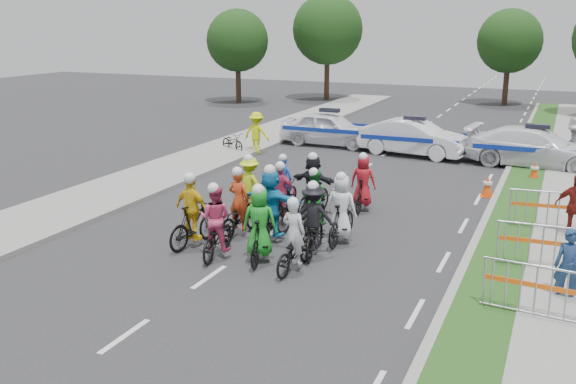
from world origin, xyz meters
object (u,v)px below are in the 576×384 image
at_px(rider_5, 271,209).
at_px(tree_0, 238,41).
at_px(police_car_2, 536,148).
at_px(rider_6, 240,213).
at_px(rider_0, 294,246).
at_px(barrier_2, 548,211).
at_px(tree_4, 510,41).
at_px(cone_0, 487,186).
at_px(police_car_0, 329,129).
at_px(spectator_0, 569,266).
at_px(rider_12, 284,190).
at_px(rider_3, 193,218).
at_px(barrier_1, 542,249).
at_px(rider_11, 313,189).
at_px(rider_7, 341,215).
at_px(barrier_0, 535,293).
at_px(rider_8, 314,207).
at_px(cone_1, 534,171).
at_px(rider_10, 250,192).
at_px(tree_3, 328,30).
at_px(rider_9, 281,200).
at_px(spectator_2, 575,207).
at_px(police_car_1, 414,138).
at_px(rider_1, 260,231).
at_px(rider_4, 314,226).
at_px(rider_2, 216,229).
at_px(rider_13, 363,188).
at_px(parked_bike, 233,142).
at_px(marshal_hiviz, 257,133).

bearing_deg(rider_5, tree_0, -52.72).
bearing_deg(police_car_2, rider_6, 156.96).
bearing_deg(rider_0, barrier_2, -130.47).
bearing_deg(tree_4, barrier_2, -82.36).
bearing_deg(rider_0, tree_4, -88.73).
distance_m(cone_0, tree_0, 26.70).
distance_m(police_car_0, spectator_0, 17.28).
xyz_separation_m(rider_6, rider_12, (0.04, 2.80, -0.06)).
relative_size(rider_3, barrier_1, 0.97).
bearing_deg(spectator_0, rider_11, 157.19).
xyz_separation_m(rider_7, barrier_0, (4.77, -2.75, -0.17)).
xyz_separation_m(rider_8, cone_1, (5.15, 8.32, -0.31)).
xyz_separation_m(rider_10, tree_3, (-7.77, 27.52, 4.17)).
bearing_deg(tree_3, rider_9, -72.27).
distance_m(spectator_2, cone_0, 4.34).
bearing_deg(police_car_1, cone_0, -137.01).
distance_m(spectator_0, tree_0, 33.96).
height_order(rider_8, spectator_2, spectator_2).
bearing_deg(police_car_1, tree_0, 58.92).
distance_m(police_car_1, barrier_0, 15.44).
xyz_separation_m(rider_6, cone_1, (6.78, 9.54, -0.28)).
bearing_deg(spectator_2, tree_4, 115.97).
xyz_separation_m(rider_12, cone_1, (6.74, 6.74, -0.22)).
relative_size(rider_7, barrier_2, 0.94).
bearing_deg(tree_3, rider_11, -70.60).
bearing_deg(rider_1, spectator_2, -157.47).
xyz_separation_m(tree_0, tree_4, (17.00, 6.00, 0.00)).
height_order(police_car_2, tree_4, tree_4).
relative_size(rider_7, tree_4, 0.30).
xyz_separation_m(rider_4, rider_12, (-2.26, 3.34, -0.16)).
xyz_separation_m(rider_0, tree_3, (-10.57, 30.87, 4.31)).
height_order(barrier_0, barrier_1, same).
xyz_separation_m(spectator_2, tree_4, (-4.34, 28.04, 3.31)).
bearing_deg(barrier_0, rider_2, 175.01).
height_order(rider_2, rider_6, rider_6).
bearing_deg(police_car_2, rider_11, 155.83).
xyz_separation_m(rider_1, police_car_2, (5.33, 13.35, 0.02)).
distance_m(rider_9, police_car_0, 11.91).
xyz_separation_m(rider_12, barrier_1, (7.38, -2.39, -0.00)).
relative_size(police_car_1, spectator_0, 2.95).
distance_m(rider_13, cone_1, 7.54).
bearing_deg(parked_bike, rider_8, -112.19).
height_order(rider_4, tree_4, tree_4).
height_order(rider_0, rider_11, rider_11).
bearing_deg(rider_11, parked_bike, -39.69).
distance_m(spectator_0, cone_1, 10.72).
bearing_deg(rider_11, marshal_hiviz, -45.06).
relative_size(rider_4, tree_3, 0.26).
relative_size(rider_3, rider_7, 1.03).
bearing_deg(rider_9, rider_11, -107.71).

